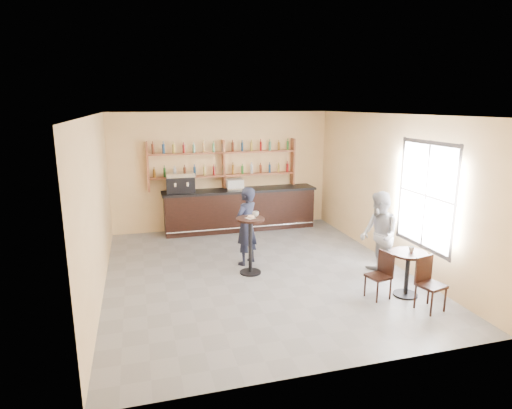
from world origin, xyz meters
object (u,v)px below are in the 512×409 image
object	(u,v)px
patron_second	(379,235)
chair_south	(431,285)
bar_counter	(240,209)
pedestal_table	(250,246)
cafe_table	(407,274)
espresso_machine	(180,183)
chair_west	(378,276)
pastry_case	(235,184)
man_main	(246,226)

from	to	relation	value
patron_second	chair_south	bearing A→B (deg)	15.02
bar_counter	chair_south	bearing A→B (deg)	-70.47
pedestal_table	cafe_table	world-z (taller)	pedestal_table
pedestal_table	patron_second	distance (m)	2.56
bar_counter	cafe_table	xyz separation A→B (m)	(1.91, -4.92, -0.15)
espresso_machine	cafe_table	bearing A→B (deg)	-51.43
espresso_machine	pedestal_table	world-z (taller)	espresso_machine
chair_south	pedestal_table	bearing A→B (deg)	122.79
chair_west	cafe_table	bearing A→B (deg)	72.19
chair_south	patron_second	size ratio (longest dim) A/B	0.52
pastry_case	chair_south	size ratio (longest dim) A/B	0.51
bar_counter	pedestal_table	bearing A→B (deg)	-99.72
cafe_table	bar_counter	bearing A→B (deg)	111.20
cafe_table	pastry_case	bearing A→B (deg)	112.68
man_main	cafe_table	bearing A→B (deg)	97.87
espresso_machine	man_main	bearing A→B (deg)	-63.68
pedestal_table	chair_west	distance (m)	2.57
man_main	pedestal_table	bearing A→B (deg)	46.25
man_main	cafe_table	size ratio (longest dim) A/B	2.05
pedestal_table	man_main	world-z (taller)	man_main
man_main	chair_south	size ratio (longest dim) A/B	1.87
espresso_machine	bar_counter	bearing A→B (deg)	3.13
patron_second	cafe_table	bearing A→B (deg)	14.36
pedestal_table	man_main	distance (m)	0.61
espresso_machine	chair_south	world-z (taller)	espresso_machine
bar_counter	espresso_machine	bearing A→B (deg)	180.00
pastry_case	pedestal_table	world-z (taller)	pastry_case
chair_west	pastry_case	bearing A→B (deg)	-175.43
pastry_case	chair_west	bearing A→B (deg)	-65.88
chair_west	bar_counter	bearing A→B (deg)	-177.03
pastry_case	chair_south	distance (m)	5.97
espresso_machine	man_main	distance (m)	2.88
pastry_case	man_main	world-z (taller)	man_main
bar_counter	man_main	xyz separation A→B (m)	(-0.48, -2.59, 0.28)
cafe_table	chair_west	xyz separation A→B (m)	(-0.55, 0.05, 0.01)
espresso_machine	man_main	xyz separation A→B (m)	(1.11, -2.59, -0.55)
bar_counter	chair_south	size ratio (longest dim) A/B	4.62
espresso_machine	pastry_case	size ratio (longest dim) A/B	1.57
bar_counter	espresso_machine	xyz separation A→B (m)	(-1.59, 0.00, 0.83)
man_main	chair_west	xyz separation A→B (m)	(1.84, -2.28, -0.43)
espresso_machine	chair_south	xyz separation A→B (m)	(3.55, -5.52, -0.94)
chair_south	patron_second	xyz separation A→B (m)	(-0.10, 1.52, 0.42)
pastry_case	pedestal_table	xyz separation A→B (m)	(-0.39, -3.14, -0.69)
man_main	chair_south	distance (m)	3.83
pastry_case	pedestal_table	distance (m)	3.24
pastry_case	chair_west	distance (m)	5.17
man_main	chair_south	world-z (taller)	man_main
espresso_machine	chair_west	bearing A→B (deg)	-55.65
bar_counter	chair_west	xyz separation A→B (m)	(1.36, -4.87, -0.15)
bar_counter	man_main	world-z (taller)	man_main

